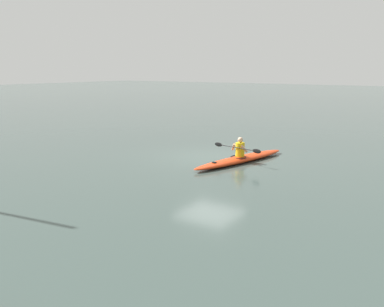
% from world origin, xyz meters
% --- Properties ---
extents(ground_plane, '(160.00, 160.00, 0.00)m').
position_xyz_m(ground_plane, '(0.00, 0.00, 0.00)').
color(ground_plane, '#384742').
extents(kayak, '(1.74, 5.22, 0.24)m').
position_xyz_m(kayak, '(-1.46, 0.05, 0.12)').
color(kayak, red).
rests_on(kayak, ground).
extents(kayaker, '(2.30, 0.63, 0.77)m').
position_xyz_m(kayaker, '(-1.44, 0.13, 0.57)').
color(kayaker, yellow).
rests_on(kayaker, kayak).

